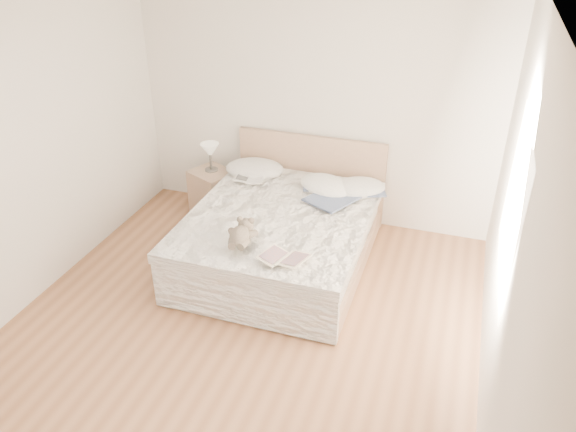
# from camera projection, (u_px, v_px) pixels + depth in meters

# --- Properties ---
(floor) EXTENTS (4.00, 4.50, 0.00)m
(floor) POSITION_uv_depth(u_px,v_px,m) (238.00, 333.00, 4.86)
(floor) COLOR brown
(floor) RESTS_ON ground
(ceiling) EXTENTS (4.00, 4.50, 0.00)m
(ceiling) POSITION_uv_depth(u_px,v_px,m) (219.00, 5.00, 3.52)
(ceiling) COLOR white
(ceiling) RESTS_ON ground
(wall_back) EXTENTS (4.00, 0.02, 2.70)m
(wall_back) POSITION_uv_depth(u_px,v_px,m) (314.00, 103.00, 6.05)
(wall_back) COLOR silver
(wall_back) RESTS_ON ground
(wall_front) EXTENTS (4.00, 0.02, 2.70)m
(wall_front) POSITION_uv_depth(u_px,v_px,m) (14.00, 432.00, 2.34)
(wall_front) COLOR silver
(wall_front) RESTS_ON ground
(wall_left) EXTENTS (0.02, 4.50, 2.70)m
(wall_left) POSITION_uv_depth(u_px,v_px,m) (13.00, 160.00, 4.74)
(wall_left) COLOR silver
(wall_left) RESTS_ON ground
(wall_right) EXTENTS (0.02, 4.50, 2.70)m
(wall_right) POSITION_uv_depth(u_px,v_px,m) (513.00, 240.00, 3.64)
(wall_right) COLOR silver
(wall_right) RESTS_ON ground
(window) EXTENTS (0.02, 1.30, 1.10)m
(window) POSITION_uv_depth(u_px,v_px,m) (514.00, 205.00, 3.84)
(window) COLOR white
(window) RESTS_ON wall_right
(bed) EXTENTS (1.72, 2.14, 1.00)m
(bed) POSITION_uv_depth(u_px,v_px,m) (283.00, 235.00, 5.69)
(bed) COLOR #A18165
(bed) RESTS_ON floor
(nightstand) EXTENTS (0.58, 0.55, 0.56)m
(nightstand) POSITION_uv_depth(u_px,v_px,m) (213.00, 193.00, 6.54)
(nightstand) COLOR #A18469
(nightstand) RESTS_ON floor
(table_lamp) EXTENTS (0.26, 0.26, 0.33)m
(table_lamp) POSITION_uv_depth(u_px,v_px,m) (210.00, 151.00, 6.31)
(table_lamp) COLOR #47433E
(table_lamp) RESTS_ON nightstand
(pillow_left) EXTENTS (0.73, 0.57, 0.20)m
(pillow_left) POSITION_uv_depth(u_px,v_px,m) (255.00, 169.00, 6.28)
(pillow_left) COLOR silver
(pillow_left) RESTS_ON bed
(pillow_middle) EXTENTS (0.73, 0.65, 0.18)m
(pillow_middle) POSITION_uv_depth(u_px,v_px,m) (326.00, 186.00, 5.91)
(pillow_middle) COLOR white
(pillow_middle) RESTS_ON bed
(pillow_right) EXTENTS (0.70, 0.62, 0.17)m
(pillow_right) POSITION_uv_depth(u_px,v_px,m) (358.00, 188.00, 5.87)
(pillow_right) COLOR silver
(pillow_right) RESTS_ON bed
(blouse) EXTENTS (0.87, 0.89, 0.03)m
(blouse) POSITION_uv_depth(u_px,v_px,m) (336.00, 197.00, 5.72)
(blouse) COLOR #384462
(blouse) RESTS_ON bed
(photo_book) EXTENTS (0.35, 0.27, 0.02)m
(photo_book) POSITION_uv_depth(u_px,v_px,m) (250.00, 179.00, 6.08)
(photo_book) COLOR silver
(photo_book) RESTS_ON bed
(childrens_book) EXTENTS (0.45, 0.37, 0.03)m
(childrens_book) POSITION_uv_depth(u_px,v_px,m) (284.00, 258.00, 4.74)
(childrens_book) COLOR #FDECCC
(childrens_book) RESTS_ON bed
(teddy_bear) EXTENTS (0.29, 0.37, 0.18)m
(teddy_bear) POSITION_uv_depth(u_px,v_px,m) (240.00, 242.00, 4.93)
(teddy_bear) COLOR #66594B
(teddy_bear) RESTS_ON bed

